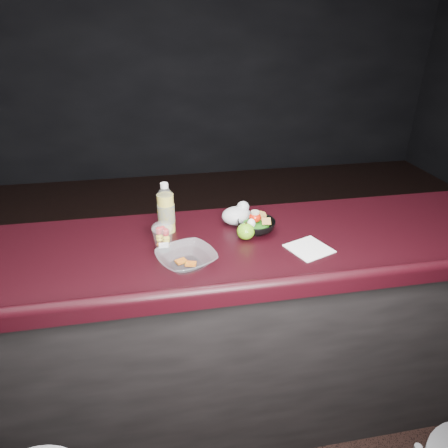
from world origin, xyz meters
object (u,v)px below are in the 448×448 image
at_px(lemonade_bottle, 166,212).
at_px(snack_bowl, 256,225).
at_px(fruit_cup, 163,236).
at_px(takeout_bowl, 186,259).
at_px(green_apple, 246,231).

height_order(lemonade_bottle, snack_bowl, lemonade_bottle).
relative_size(lemonade_bottle, fruit_cup, 1.84).
bearing_deg(takeout_bowl, fruit_cup, 120.90).
distance_m(fruit_cup, green_apple, 0.36).
bearing_deg(takeout_bowl, green_apple, 30.60).
relative_size(green_apple, snack_bowl, 0.41).
distance_m(fruit_cup, snack_bowl, 0.43).
distance_m(fruit_cup, takeout_bowl, 0.16).
height_order(green_apple, takeout_bowl, green_apple).
bearing_deg(fruit_cup, green_apple, 4.18).
bearing_deg(fruit_cup, snack_bowl, 11.59).
relative_size(lemonade_bottle, snack_bowl, 1.16).
bearing_deg(snack_bowl, lemonade_bottle, 169.42).
height_order(snack_bowl, takeout_bowl, snack_bowl).
height_order(fruit_cup, snack_bowl, fruit_cup).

